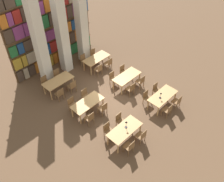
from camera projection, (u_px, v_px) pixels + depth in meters
The scene contains 37 objects.
ground_plane at pixel (109, 97), 14.66m from camera, with size 40.00×40.00×0.00m, color brown.
bookshelf_bank at pixel (51, 27), 15.35m from camera, with size 6.10×0.35×5.50m.
pillar_left at pixel (39, 38), 13.77m from camera, with size 0.59×0.59×6.00m.
pillar_center at pixel (61, 28), 14.58m from camera, with size 0.59×0.59×6.00m.
pillar_right at pixel (81, 19), 15.39m from camera, with size 0.59×0.59×6.00m.
reading_table_0 at pixel (125, 130), 12.04m from camera, with size 1.80×0.83×0.76m.
chair_0 at pixel (129, 147), 11.59m from camera, with size 0.42×0.40×0.88m.
chair_1 at pixel (108, 130), 12.31m from camera, with size 0.42×0.40×0.88m.
chair_2 at pixel (141, 136), 12.05m from camera, with size 0.42×0.40×0.88m.
chair_3 at pixel (120, 120), 12.77m from camera, with size 0.42×0.40×0.88m.
desk_lamp_0 at pixel (126, 123), 11.86m from camera, with size 0.14×0.14×0.44m.
reading_table_1 at pixel (163, 97), 13.74m from camera, with size 1.80×0.83×0.76m.
chair_4 at pixel (168, 110), 13.28m from camera, with size 0.42×0.40×0.88m.
chair_5 at pixel (147, 97), 13.99m from camera, with size 0.42×0.40×0.88m.
chair_6 at pixel (177, 101), 13.74m from camera, with size 0.42×0.40×0.88m.
chair_7 at pixel (156, 89), 14.45m from camera, with size 0.42×0.40×0.88m.
desk_lamp_1 at pixel (161, 94), 13.37m from camera, with size 0.14×0.14×0.39m.
reading_table_2 at pixel (88, 104), 13.36m from camera, with size 1.80×0.83×0.76m.
chair_8 at pixel (90, 118), 12.87m from camera, with size 0.42×0.40×0.88m.
chair_9 at pixel (72, 104), 13.59m from camera, with size 0.42×0.40×0.88m.
chair_10 at pixel (103, 108), 13.38m from camera, with size 0.42×0.40×0.88m.
chair_11 at pixel (86, 95), 14.09m from camera, with size 0.42×0.40×0.88m.
reading_table_3 at pixel (127, 77), 14.96m from camera, with size 1.80×0.83×0.76m.
chair_12 at pixel (131, 89), 14.50m from camera, with size 0.42×0.40×0.88m.
chair_13 at pixel (113, 78), 15.21m from camera, with size 0.42×0.40×0.88m.
chair_14 at pixel (141, 81), 14.99m from camera, with size 0.42×0.40×0.88m.
chair_15 at pixel (123, 71), 15.70m from camera, with size 0.42×0.40×0.88m.
reading_table_4 at pixel (58, 82), 14.66m from camera, with size 1.80×0.83×0.76m.
chair_16 at pixel (60, 94), 14.20m from camera, with size 0.42×0.40×0.88m.
chair_17 at pixel (45, 82), 14.91m from camera, with size 0.42×0.40×0.88m.
chair_18 at pixel (72, 86), 14.68m from camera, with size 0.42×0.40×0.88m.
chair_19 at pixel (58, 75), 15.39m from camera, with size 0.42×0.40×0.88m.
reading_table_5 at pixel (96, 59), 16.30m from camera, with size 1.80×0.83×0.76m.
chair_20 at pixel (99, 69), 15.83m from camera, with size 0.42×0.40×0.88m.
chair_21 at pixel (84, 60), 16.54m from camera, with size 0.42×0.40×0.88m.
chair_22 at pixel (109, 63), 16.30m from camera, with size 0.42×0.40×0.88m.
chair_23 at pixel (94, 55), 17.01m from camera, with size 0.42×0.40×0.88m.
Camera 1 is at (-7.36, -7.39, 10.30)m, focal length 40.00 mm.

